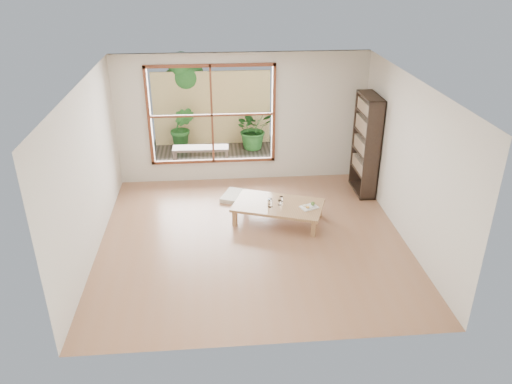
% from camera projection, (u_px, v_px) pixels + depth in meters
% --- Properties ---
extents(ground, '(5.00, 5.00, 0.00)m').
position_uv_depth(ground, '(252.00, 238.00, 8.33)').
color(ground, '#98694C').
rests_on(ground, ground).
extents(low_table, '(1.73, 1.33, 0.33)m').
position_uv_depth(low_table, '(278.00, 206.00, 8.73)').
color(low_table, '#A87F51').
rests_on(low_table, ground).
extents(floor_cushion, '(0.74, 0.74, 0.08)m').
position_uv_depth(floor_cushion, '(238.00, 197.00, 9.63)').
color(floor_cushion, silver).
rests_on(floor_cushion, ground).
extents(bookshelf, '(0.31, 0.87, 1.94)m').
position_uv_depth(bookshelf, '(366.00, 145.00, 9.55)').
color(bookshelf, '#33251C').
rests_on(bookshelf, ground).
extents(glass_tall, '(0.08, 0.08, 0.15)m').
position_uv_depth(glass_tall, '(270.00, 203.00, 8.59)').
color(glass_tall, silver).
rests_on(glass_tall, low_table).
extents(glass_mid, '(0.06, 0.06, 0.09)m').
position_uv_depth(glass_mid, '(280.00, 203.00, 8.67)').
color(glass_mid, silver).
rests_on(glass_mid, low_table).
extents(glass_short, '(0.07, 0.07, 0.09)m').
position_uv_depth(glass_short, '(281.00, 199.00, 8.79)').
color(glass_short, silver).
rests_on(glass_short, low_table).
extents(glass_small, '(0.06, 0.06, 0.07)m').
position_uv_depth(glass_small, '(271.00, 202.00, 8.71)').
color(glass_small, silver).
rests_on(glass_small, low_table).
extents(food_tray, '(0.34, 0.30, 0.09)m').
position_uv_depth(food_tray, '(310.00, 206.00, 8.59)').
color(food_tray, white).
rests_on(food_tray, low_table).
extents(deck, '(2.80, 2.00, 0.05)m').
position_uv_depth(deck, '(214.00, 159.00, 11.47)').
color(deck, '#393129').
rests_on(deck, ground).
extents(garden_bench, '(1.24, 0.38, 0.39)m').
position_uv_depth(garden_bench, '(201.00, 150.00, 11.03)').
color(garden_bench, '#33251C').
rests_on(garden_bench, deck).
extents(bamboo_fence, '(2.80, 0.06, 1.80)m').
position_uv_depth(bamboo_fence, '(212.00, 109.00, 11.97)').
color(bamboo_fence, tan).
rests_on(bamboo_fence, ground).
extents(shrub_right, '(1.12, 1.06, 0.99)m').
position_uv_depth(shrub_right, '(254.00, 128.00, 11.83)').
color(shrub_right, '#255920').
rests_on(shrub_right, deck).
extents(shrub_left, '(0.65, 0.57, 1.05)m').
position_uv_depth(shrub_left, '(182.00, 128.00, 11.77)').
color(shrub_left, '#255920').
rests_on(shrub_left, deck).
extents(garden_tree, '(1.04, 0.85, 2.22)m').
position_uv_depth(garden_tree, '(182.00, 76.00, 11.87)').
color(garden_tree, '#4C3D2D').
rests_on(garden_tree, ground).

